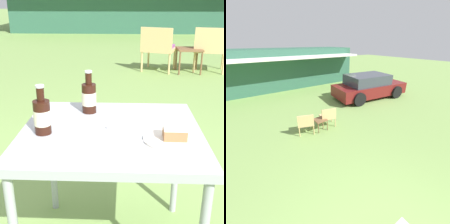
% 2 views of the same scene
% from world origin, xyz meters
% --- Properties ---
extents(wicker_chair_cushioned, '(0.69, 0.65, 0.79)m').
position_xyz_m(wicker_chair_cushioned, '(0.65, 4.32, 0.45)').
color(wicker_chair_cushioned, tan).
rests_on(wicker_chair_cushioned, ground_plane).
extents(wicker_chair_plain, '(0.66, 0.61, 0.79)m').
position_xyz_m(wicker_chair_plain, '(1.56, 4.30, 0.46)').
color(wicker_chair_plain, tan).
rests_on(wicker_chair_plain, ground_plane).
extents(garden_side_table, '(0.43, 0.44, 0.43)m').
position_xyz_m(garden_side_table, '(1.19, 4.25, 0.37)').
color(garden_side_table, brown).
rests_on(garden_side_table, ground_plane).
extents(patio_table, '(0.85, 0.77, 0.73)m').
position_xyz_m(patio_table, '(0.00, 0.00, 0.66)').
color(patio_table, '#9EA3A8').
rests_on(patio_table, ground_plane).
extents(cake_on_plate, '(0.22, 0.22, 0.07)m').
position_xyz_m(cake_on_plate, '(0.27, -0.11, 0.75)').
color(cake_on_plate, silver).
rests_on(cake_on_plate, patio_table).
extents(cola_bottle_near, '(0.08, 0.08, 0.23)m').
position_xyz_m(cola_bottle_near, '(-0.13, 0.23, 0.81)').
color(cola_bottle_near, black).
rests_on(cola_bottle_near, patio_table).
extents(cola_bottle_far, '(0.08, 0.08, 0.23)m').
position_xyz_m(cola_bottle_far, '(-0.31, -0.06, 0.81)').
color(cola_bottle_far, black).
rests_on(cola_bottle_far, patio_table).
extents(fork, '(0.18, 0.03, 0.01)m').
position_xyz_m(fork, '(0.20, -0.12, 0.73)').
color(fork, silver).
rests_on(fork, patio_table).
extents(loose_bottle_cap, '(0.03, 0.03, 0.01)m').
position_xyz_m(loose_bottle_cap, '(-0.01, 0.01, 0.73)').
color(loose_bottle_cap, silver).
rests_on(loose_bottle_cap, patio_table).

